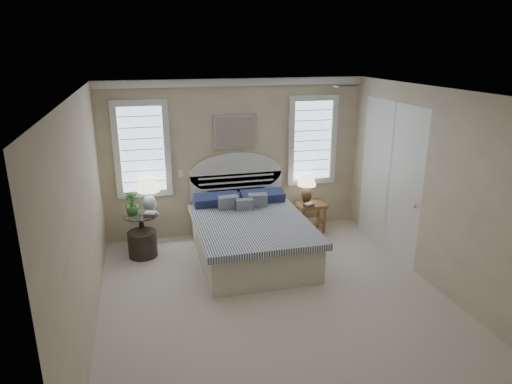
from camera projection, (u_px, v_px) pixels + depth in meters
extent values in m
cube|color=#B4A899|center=(276.00, 302.00, 5.99)|extent=(4.50, 5.00, 0.01)
cube|color=white|center=(279.00, 93.00, 5.16)|extent=(4.50, 5.00, 0.01)
cube|color=beige|center=(235.00, 158.00, 7.88)|extent=(4.50, 0.02, 2.70)
cube|color=beige|center=(83.00, 222.00, 5.04)|extent=(0.02, 5.00, 2.70)
cube|color=beige|center=(438.00, 191.00, 6.11)|extent=(0.02, 5.00, 2.70)
cube|color=silver|center=(235.00, 82.00, 7.45)|extent=(4.50, 0.08, 0.12)
cube|color=#B2B2B2|center=(346.00, 86.00, 6.19)|extent=(0.30, 0.20, 0.02)
cube|color=silver|center=(181.00, 173.00, 7.70)|extent=(0.08, 0.01, 0.12)
cube|color=#AABED7|center=(142.00, 149.00, 7.42)|extent=(0.90, 0.06, 1.60)
cube|color=#AABED7|center=(312.00, 140.00, 8.12)|extent=(0.90, 0.06, 1.60)
cube|color=silver|center=(235.00, 132.00, 7.70)|extent=(0.74, 0.04, 0.58)
cube|color=silver|center=(389.00, 178.00, 7.26)|extent=(0.02, 1.80, 2.40)
cube|color=silver|center=(252.00, 242.00, 7.13)|extent=(1.60, 2.10, 0.55)
cube|color=navy|center=(252.00, 225.00, 6.99)|extent=(1.72, 2.15, 0.10)
cube|color=silver|center=(236.00, 203.00, 8.07)|extent=(1.62, 0.08, 1.10)
cube|color=#1F254F|center=(217.00, 200.00, 7.66)|extent=(0.75, 0.31, 0.23)
cube|color=#1F254F|center=(262.00, 197.00, 7.85)|extent=(0.75, 0.31, 0.23)
cube|color=#314D70|center=(228.00, 205.00, 7.49)|extent=(0.33, 0.20, 0.34)
cube|color=#314D70|center=(257.00, 203.00, 7.61)|extent=(0.33, 0.20, 0.34)
cube|color=#314D70|center=(244.00, 207.00, 7.46)|extent=(0.28, 0.14, 0.29)
cylinder|color=black|center=(144.00, 250.00, 7.48)|extent=(0.32, 0.32, 0.03)
cylinder|color=black|center=(142.00, 234.00, 7.39)|extent=(0.08, 0.08, 0.60)
cylinder|color=silver|center=(141.00, 215.00, 7.30)|extent=(0.56, 0.56, 0.02)
cube|color=brown|center=(311.00, 205.00, 8.13)|extent=(0.50, 0.40, 0.06)
cube|color=brown|center=(311.00, 222.00, 8.22)|extent=(0.44, 0.34, 0.03)
cube|color=brown|center=(303.00, 223.00, 8.02)|extent=(0.04, 0.04, 0.47)
cube|color=brown|center=(297.00, 217.00, 8.30)|extent=(0.04, 0.04, 0.47)
cube|color=brown|center=(324.00, 221.00, 8.12)|extent=(0.04, 0.04, 0.47)
cube|color=brown|center=(318.00, 215.00, 8.39)|extent=(0.04, 0.04, 0.47)
cylinder|color=black|center=(143.00, 244.00, 7.24)|extent=(0.59, 0.59, 0.41)
cylinder|color=silver|center=(150.00, 210.00, 7.47)|extent=(0.16, 0.16, 0.03)
ellipsoid|color=silver|center=(150.00, 203.00, 7.44)|extent=(0.29, 0.29, 0.27)
cylinder|color=gold|center=(149.00, 193.00, 7.38)|extent=(0.04, 0.04, 0.10)
cylinder|color=black|center=(306.00, 201.00, 8.19)|extent=(0.13, 0.13, 0.03)
ellipsoid|color=black|center=(306.00, 196.00, 8.16)|extent=(0.24, 0.24, 0.25)
cylinder|color=gold|center=(307.00, 187.00, 8.12)|extent=(0.03, 0.03, 0.09)
imported|color=#367E32|center=(132.00, 204.00, 7.22)|extent=(0.24, 0.24, 0.37)
cube|color=maroon|center=(151.00, 216.00, 7.20)|extent=(0.23, 0.20, 0.03)
cube|color=navy|center=(151.00, 214.00, 7.19)|extent=(0.22, 0.19, 0.03)
cube|color=beige|center=(150.00, 213.00, 7.19)|extent=(0.21, 0.18, 0.03)
cube|color=maroon|center=(309.00, 206.00, 7.95)|extent=(0.19, 0.17, 0.02)
cube|color=navy|center=(309.00, 205.00, 7.95)|extent=(0.18, 0.16, 0.02)
cube|color=beige|center=(309.00, 204.00, 7.94)|extent=(0.17, 0.15, 0.02)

